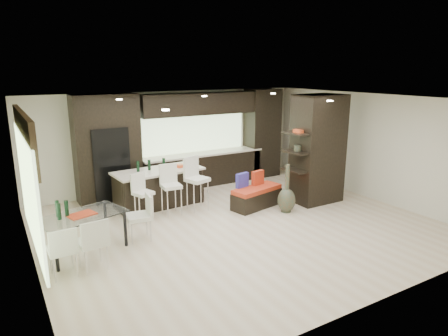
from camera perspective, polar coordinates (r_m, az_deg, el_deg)
ground at (r=8.75m, az=2.02°, el=-8.15°), size 8.00×8.00×0.00m
back_wall at (r=11.38m, az=-7.47°, el=4.03°), size 8.00×0.02×2.70m
left_wall at (r=7.10m, az=-26.27°, el=-3.43°), size 0.02×7.00×2.70m
right_wall at (r=10.98m, az=19.99°, el=2.94°), size 0.02×7.00×2.70m
ceiling at (r=8.13m, az=2.18°, el=9.76°), size 8.00×7.00×0.02m
window_left at (r=7.30m, az=-26.09°, el=-2.98°), size 0.04×3.20×1.90m
window_back at (r=11.56m, az=-4.68°, el=5.26°), size 3.40×0.04×1.20m
stone_accent at (r=7.11m, az=-26.63°, el=4.01°), size 0.08×3.00×0.80m
ceiling_spots at (r=8.34m, az=1.24°, el=9.74°), size 4.00×3.00×0.02m
back_cabinetry at (r=11.29m, az=-4.47°, el=4.03°), size 6.80×0.68×2.70m
refrigerator at (r=10.51m, az=-16.11°, el=0.54°), size 0.90×0.68×1.90m
partition_column at (r=10.23m, az=13.24°, el=2.65°), size 1.20×0.80×2.70m
kitchen_island at (r=9.97m, az=-9.28°, el=-2.79°), size 2.22×1.08×0.90m
stool_left at (r=9.09m, az=-11.41°, el=-4.71°), size 0.48×0.48×0.85m
stool_mid at (r=9.28m, az=-7.53°, el=-3.84°), size 0.45×0.45×0.95m
stool_right at (r=9.51m, az=-3.82°, el=-3.02°), size 0.57×0.57×1.04m
bench at (r=9.79m, az=4.68°, el=-4.17°), size 1.40×0.78×0.51m
floor_vase at (r=9.45m, az=8.98°, el=-2.90°), size 0.51×0.51×1.16m
dining_table at (r=7.84m, az=-19.45°, el=-8.85°), size 1.68×1.25×0.72m
chair_near at (r=7.16m, az=-18.29°, el=-10.46°), size 0.50×0.50×0.85m
chair_far at (r=7.11m, az=-22.06°, el=-11.17°), size 0.44×0.44×0.80m
chair_end at (r=8.06m, az=-12.04°, el=-7.23°), size 0.52×0.52×0.85m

